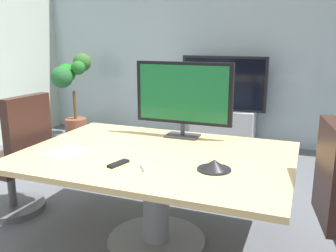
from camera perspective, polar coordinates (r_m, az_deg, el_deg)
ground_plane at (r=3.00m, az=-3.10°, el=-17.73°), size 7.34×7.34×0.00m
wall_back_glass_partition at (r=5.54m, az=10.32°, el=12.72°), size 6.34×0.10×2.98m
conference_table at (r=2.76m, az=-1.89°, el=-7.50°), size 1.96×1.37×0.73m
office_chair_left at (r=3.53m, az=-22.43°, el=-5.67°), size 0.61×0.59×1.09m
tv_monitor at (r=3.08m, az=2.39°, el=4.81°), size 0.84×0.18×0.64m
wall_display_unit at (r=5.32m, az=8.50°, el=1.36°), size 1.20×0.36×1.31m
potted_plant at (r=5.92m, az=-14.76°, el=5.90°), size 0.50×0.71×1.32m
conference_phone at (r=2.39m, az=7.21°, el=-6.08°), size 0.22×0.22×0.07m
remote_control at (r=2.49m, az=-7.73°, el=-5.80°), size 0.09×0.18×0.02m
whiteboard_marker at (r=2.40m, az=-3.83°, el=-6.43°), size 0.09×0.12×0.02m
paper_notepad at (r=2.82m, az=-15.93°, el=-3.96°), size 0.26×0.33×0.01m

